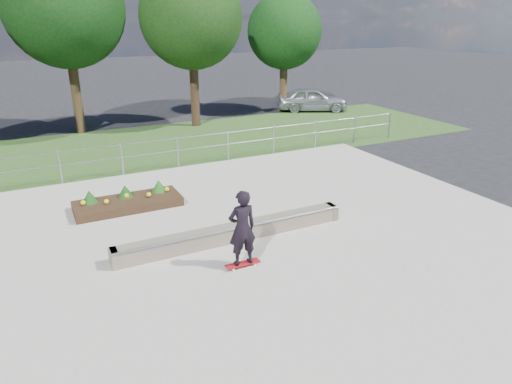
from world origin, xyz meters
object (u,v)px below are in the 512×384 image
grind_ledge (234,232)px  planter_bed (128,201)px  skateboarder (242,228)px  parked_car (312,99)px

grind_ledge → planter_bed: size_ratio=2.00×
skateboarder → grind_ledge: bearing=73.7°
grind_ledge → skateboarder: (-0.37, -1.27, 0.73)m
planter_bed → skateboarder: size_ratio=1.66×
planter_bed → skateboarder: skateboarder is taller
skateboarder → parked_car: skateboarder is taller
grind_ledge → parked_car: 17.43m
planter_bed → parked_car: 16.49m
planter_bed → parked_car: size_ratio=0.73×
planter_bed → parked_car: bearing=38.0°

